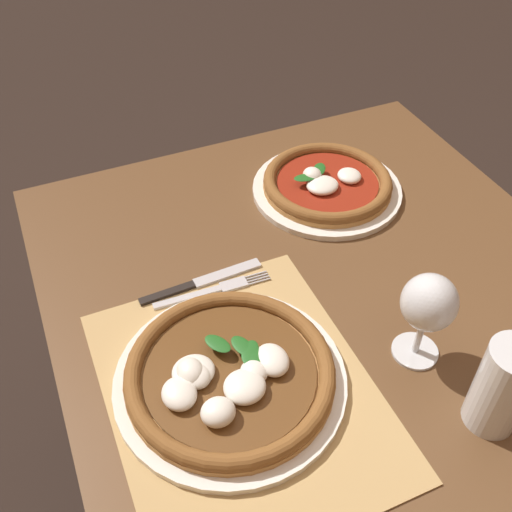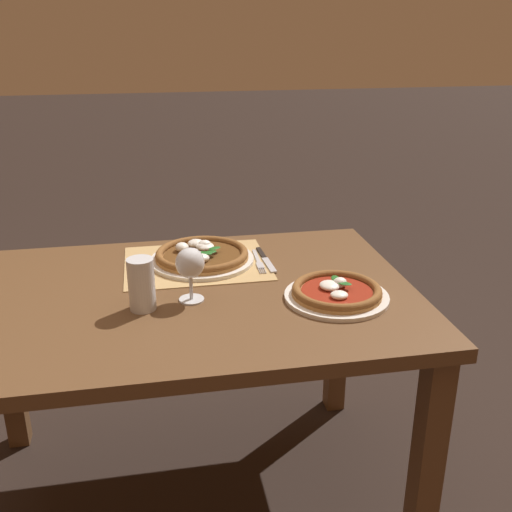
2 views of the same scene
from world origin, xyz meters
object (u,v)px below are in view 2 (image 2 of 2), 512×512
Objects in this scene: wine_glass at (190,265)px; knife at (266,260)px; pizza_near at (202,255)px; pizza_far at (337,292)px; pint_glass at (142,285)px; fork at (258,261)px.

wine_glass is 0.72× the size of knife.
pizza_near is 2.15× the size of wine_glass.
knife is at bearing -136.61° from wine_glass.
pizza_near is at bearing -44.87° from pizza_far.
pint_glass is at bearing -3.84° from pizza_far.
pizza_near is at bearing -121.78° from pint_glass.
wine_glass reaches higher than pint_glass.
pizza_far is 2.02× the size of pint_glass.
fork is at bearing -61.22° from pizza_far.
fork is (0.17, -0.30, -0.01)m from pizza_far.
knife is (-0.39, -0.28, -0.06)m from pint_glass.
fork is 0.93× the size of knife.
wine_glass is at bearing 43.39° from knife.
wine_glass is at bearing 78.46° from pizza_near.
pizza_far is 0.41m from wine_glass.
wine_glass reaches higher than fork.
pint_glass reaches higher than pizza_far.
pint_glass is (0.53, -0.04, 0.05)m from pizza_far.
pint_glass is at bearing 12.24° from wine_glass.
pizza_far reaches higher than knife.
pizza_far is at bearing 170.82° from wine_glass.
pint_glass is 0.49m from knife.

